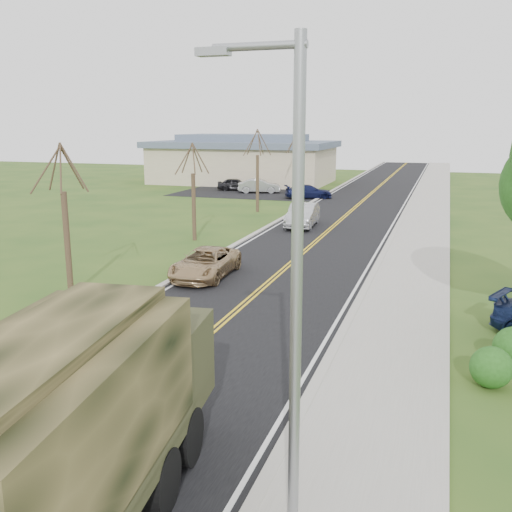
% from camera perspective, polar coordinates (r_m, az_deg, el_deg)
% --- Properties ---
extents(ground, '(160.00, 160.00, 0.00)m').
position_cam_1_polar(ground, '(12.95, -18.94, -19.04)').
color(ground, '#274818').
rests_on(ground, ground).
extents(road, '(8.00, 120.00, 0.01)m').
position_cam_1_polar(road, '(49.52, 10.09, 4.98)').
color(road, black).
rests_on(road, ground).
extents(curb_right, '(0.30, 120.00, 0.12)m').
position_cam_1_polar(curb_right, '(49.09, 14.91, 4.74)').
color(curb_right, '#9E998E').
rests_on(curb_right, ground).
extents(sidewalk_right, '(3.20, 120.00, 0.10)m').
position_cam_1_polar(sidewalk_right, '(49.02, 16.95, 4.59)').
color(sidewalk_right, '#9E998E').
rests_on(sidewalk_right, ground).
extents(curb_left, '(0.30, 120.00, 0.10)m').
position_cam_1_polar(curb_left, '(50.27, 5.40, 5.29)').
color(curb_left, '#9E998E').
rests_on(curb_left, ground).
extents(street_light, '(1.65, 0.22, 8.00)m').
position_cam_1_polar(street_light, '(8.64, 3.44, -2.39)').
color(street_light, gray).
rests_on(street_light, ground).
extents(bare_tree_a, '(1.93, 2.26, 6.08)m').
position_cam_1_polar(bare_tree_a, '(23.62, -18.43, 2.33)').
color(bare_tree_a, '#38281C').
rests_on(bare_tree_a, ground).
extents(bare_tree_b, '(1.83, 2.14, 5.73)m').
position_cam_1_polar(bare_tree_b, '(33.89, -6.26, 5.71)').
color(bare_tree_b, '#38281C').
rests_on(bare_tree_b, ground).
extents(bare_tree_c, '(2.04, 2.39, 6.42)m').
position_cam_1_polar(bare_tree_c, '(44.98, 0.14, 7.94)').
color(bare_tree_c, '#38281C').
rests_on(bare_tree_c, ground).
extents(bare_tree_d, '(1.88, 2.20, 5.91)m').
position_cam_1_polar(bare_tree_d, '(56.49, 4.00, 8.71)').
color(bare_tree_d, '#38281C').
rests_on(bare_tree_d, ground).
extents(commercial_building, '(25.50, 21.50, 5.65)m').
position_cam_1_polar(commercial_building, '(68.63, -1.25, 9.60)').
color(commercial_building, tan).
rests_on(commercial_building, ground).
extents(military_truck, '(3.59, 7.85, 3.78)m').
position_cam_1_polar(military_truck, '(9.87, -18.04, -15.18)').
color(military_truck, black).
rests_on(military_truck, ground).
extents(suv_champagne, '(2.32, 4.74, 1.30)m').
position_cam_1_polar(suv_champagne, '(25.75, -5.09, -0.71)').
color(suv_champagne, tan).
rests_on(suv_champagne, ground).
extents(sedan_silver, '(1.97, 4.87, 1.57)m').
position_cam_1_polar(sedan_silver, '(38.59, 4.69, 4.09)').
color(sedan_silver, '#B3B4B8').
rests_on(sedan_silver, ground).
extents(lot_car_dark, '(4.05, 2.35, 1.30)m').
position_cam_1_polar(lot_car_dark, '(60.14, -2.04, 7.17)').
color(lot_car_dark, black).
rests_on(lot_car_dark, ground).
extents(lot_car_silver, '(4.52, 2.58, 1.41)m').
position_cam_1_polar(lot_car_silver, '(57.98, 0.32, 7.02)').
color(lot_car_silver, '#A2A2A6').
rests_on(lot_car_silver, ground).
extents(lot_car_navy, '(4.73, 3.45, 1.27)m').
position_cam_1_polar(lot_car_navy, '(53.85, 5.27, 6.43)').
color(lot_car_navy, '#0F1337').
rests_on(lot_car_navy, ground).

